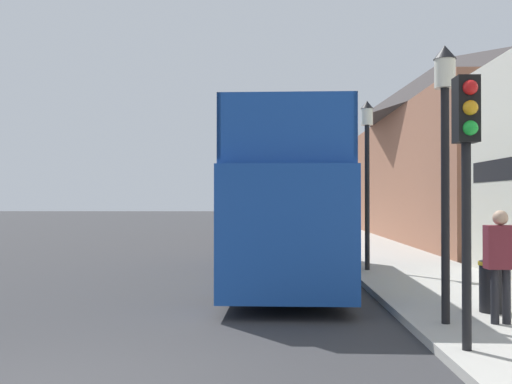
% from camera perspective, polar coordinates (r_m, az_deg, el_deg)
% --- Properties ---
extents(ground_plane, '(144.00, 144.00, 0.00)m').
position_cam_1_polar(ground_plane, '(27.48, -3.81, -4.98)').
color(ground_plane, '#333335').
extents(sidewalk, '(3.57, 108.00, 0.14)m').
position_cam_1_polar(sidewalk, '(24.70, 10.55, -5.30)').
color(sidewalk, '#ADAAA3').
rests_on(sidewalk, ground_plane).
extents(brick_terrace_rear, '(6.00, 21.91, 9.01)m').
position_cam_1_polar(brick_terrace_rear, '(30.78, 17.81, 3.91)').
color(brick_terrace_rear, '#9E664C').
rests_on(brick_terrace_rear, ground_plane).
extents(tour_bus, '(2.74, 10.11, 3.95)m').
position_cam_1_polar(tour_bus, '(15.19, 2.90, -1.90)').
color(tour_bus, '#19479E').
rests_on(tour_bus, ground_plane).
extents(parked_car_ahead_of_bus, '(1.99, 4.54, 1.34)m').
position_cam_1_polar(parked_car_ahead_of_bus, '(24.01, 3.74, -4.09)').
color(parked_car_ahead_of_bus, silver).
rests_on(parked_car_ahead_of_bus, ground_plane).
extents(pedestrian_third, '(0.46, 0.25, 1.76)m').
position_cam_1_polar(pedestrian_third, '(10.05, 22.26, -5.61)').
color(pedestrian_third, '#232328').
rests_on(pedestrian_third, sidewalk).
extents(traffic_signal, '(0.28, 0.42, 3.51)m').
position_cam_1_polar(traffic_signal, '(8.13, 19.44, 3.89)').
color(traffic_signal, black).
rests_on(traffic_signal, sidewalk).
extents(lamp_post_nearest, '(0.35, 0.35, 4.33)m').
position_cam_1_polar(lamp_post_nearest, '(9.81, 17.56, 5.68)').
color(lamp_post_nearest, black).
rests_on(lamp_post_nearest, sidewalk).
extents(lamp_post_second, '(0.35, 0.35, 4.62)m').
position_cam_1_polar(lamp_post_second, '(16.63, 10.54, 3.68)').
color(lamp_post_second, black).
rests_on(lamp_post_second, sidewalk).
extents(litter_bin, '(0.48, 0.48, 0.87)m').
position_cam_1_polar(litter_bin, '(11.09, 21.61, -8.23)').
color(litter_bin, black).
rests_on(litter_bin, sidewalk).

